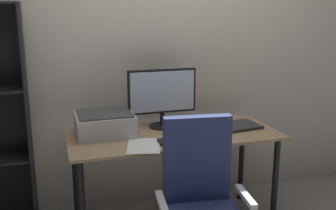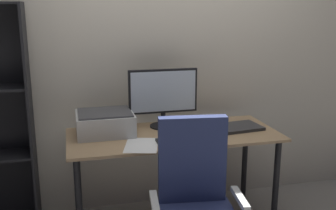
% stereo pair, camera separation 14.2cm
% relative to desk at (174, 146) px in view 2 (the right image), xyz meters
% --- Properties ---
extents(back_wall, '(6.40, 0.10, 2.60)m').
position_rel_desk_xyz_m(back_wall, '(0.00, 0.49, 0.65)').
color(back_wall, beige).
rests_on(back_wall, ground).
extents(desk, '(1.50, 0.64, 0.74)m').
position_rel_desk_xyz_m(desk, '(0.00, 0.00, 0.00)').
color(desk, tan).
rests_on(desk, ground).
extents(monitor, '(0.52, 0.20, 0.44)m').
position_rel_desk_xyz_m(monitor, '(-0.03, 0.18, 0.34)').
color(monitor, black).
rests_on(monitor, desk).
extents(keyboard, '(0.29, 0.11, 0.02)m').
position_rel_desk_xyz_m(keyboard, '(-0.02, -0.18, 0.10)').
color(keyboard, black).
rests_on(keyboard, desk).
extents(mouse, '(0.06, 0.10, 0.03)m').
position_rel_desk_xyz_m(mouse, '(0.20, -0.16, 0.11)').
color(mouse, black).
rests_on(mouse, desk).
extents(coffee_mug, '(0.09, 0.08, 0.10)m').
position_rel_desk_xyz_m(coffee_mug, '(0.01, -0.01, 0.14)').
color(coffee_mug, '#387F51').
rests_on(coffee_mug, desk).
extents(laptop, '(0.34, 0.26, 0.02)m').
position_rel_desk_xyz_m(laptop, '(0.50, 0.00, 0.10)').
color(laptop, '#2D2D30').
rests_on(laptop, desk).
extents(printer, '(0.40, 0.34, 0.16)m').
position_rel_desk_xyz_m(printer, '(-0.47, 0.12, 0.17)').
color(printer, silver).
rests_on(printer, desk).
extents(paper_sheet, '(0.28, 0.34, 0.00)m').
position_rel_desk_xyz_m(paper_sheet, '(-0.27, -0.19, 0.09)').
color(paper_sheet, white).
rests_on(paper_sheet, desk).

